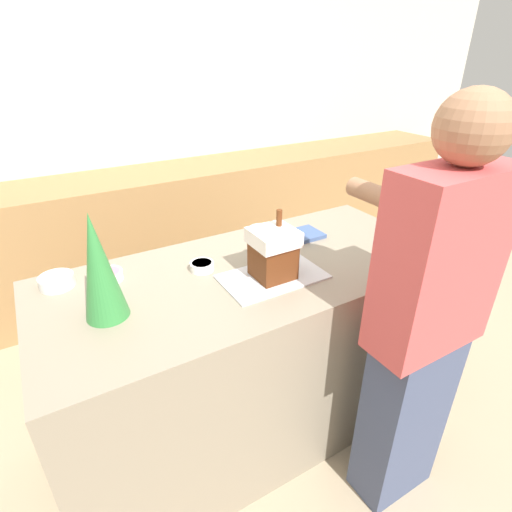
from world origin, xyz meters
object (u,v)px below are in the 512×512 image
decorative_tree (99,267)px  candy_bowl_far_left (202,266)px  gingerbread_house (273,252)px  candy_bowl_near_tray_left (109,275)px  person (423,328)px  cookbook (304,234)px  candy_bowl_far_right (262,232)px  candy_bowl_behind_tray (57,281)px  baking_tray (273,277)px

decorative_tree → candy_bowl_far_left: decorative_tree is taller
gingerbread_house → candy_bowl_far_left: gingerbread_house is taller
candy_bowl_far_left → decorative_tree: bearing=-162.2°
candy_bowl_near_tray_left → person: person is taller
cookbook → candy_bowl_near_tray_left: bearing=176.6°
candy_bowl_far_left → cookbook: 0.60m
person → candy_bowl_far_right: bearing=100.1°
candy_bowl_far_left → candy_bowl_near_tray_left: bearing=162.4°
person → gingerbread_house: bearing=122.2°
gingerbread_house → person: 0.64m
candy_bowl_behind_tray → cookbook: size_ratio=0.81×
candy_bowl_far_left → person: bearing=-52.5°
decorative_tree → candy_bowl_far_right: (0.83, 0.30, -0.17)m
decorative_tree → cookbook: decorative_tree is taller
decorative_tree → candy_bowl_near_tray_left: (0.06, 0.26, -0.18)m
gingerbread_house → person: size_ratio=0.16×
candy_bowl_far_left → baking_tray: bearing=-42.3°
baking_tray → candy_bowl_far_right: (0.17, 0.37, 0.02)m
candy_bowl_behind_tray → candy_bowl_far_right: bearing=-0.6°
candy_bowl_behind_tray → cookbook: 1.17m
decorative_tree → candy_bowl_far_right: size_ratio=2.93×
cookbook → person: size_ratio=0.10×
gingerbread_house → candy_bowl_far_right: gingerbread_house is taller
candy_bowl_far_right → candy_bowl_far_left: bearing=-158.2°
gingerbread_house → cookbook: bearing=36.4°
candy_bowl_far_right → cookbook: candy_bowl_far_right is taller
baking_tray → candy_bowl_far_left: (-0.23, 0.21, 0.02)m
baking_tray → person: size_ratio=0.26×
gingerbread_house → decorative_tree: bearing=173.8°
baking_tray → person: (0.33, -0.52, -0.05)m
baking_tray → candy_bowl_far_left: bearing=137.7°
baking_tray → person: bearing=-57.7°
cookbook → candy_bowl_behind_tray: bearing=174.6°
candy_bowl_behind_tray → cookbook: candy_bowl_behind_tray is taller
cookbook → person: bearing=-92.9°
decorative_tree → candy_bowl_far_left: size_ratio=3.81×
candy_bowl_behind_tray → person: (1.12, -0.90, -0.07)m
gingerbread_house → candy_bowl_far_right: 0.42m
cookbook → gingerbread_house: bearing=-143.6°
candy_bowl_near_tray_left → candy_bowl_far_left: size_ratio=1.11×
candy_bowl_behind_tray → candy_bowl_near_tray_left: candy_bowl_behind_tray is taller
baking_tray → gingerbread_house: size_ratio=1.55×
baking_tray → person: person is taller
baking_tray → decorative_tree: bearing=173.7°
candy_bowl_far_right → cookbook: size_ratio=0.81×
baking_tray → candy_bowl_far_right: 0.41m
candy_bowl_near_tray_left → person: 1.26m
candy_bowl_far_left → candy_bowl_far_right: (0.40, 0.16, 0.01)m
baking_tray → candy_bowl_behind_tray: bearing=154.4°
gingerbread_house → cookbook: size_ratio=1.66×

